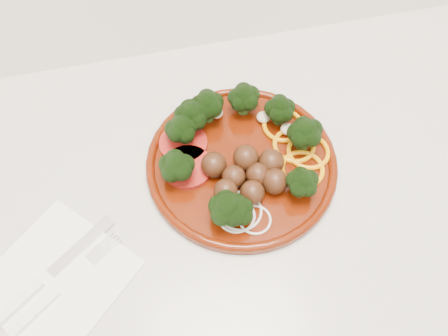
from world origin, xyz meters
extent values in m
cube|color=silver|center=(0.00, 1.70, 0.43)|extent=(2.40, 0.60, 0.87)
cube|color=#BAB7B1|center=(0.00, 1.70, 0.89)|extent=(2.40, 0.60, 0.03)
cylinder|color=#471203|center=(-0.08, 1.73, 0.91)|extent=(0.29, 0.29, 0.01)
torus|color=#471203|center=(-0.08, 1.73, 0.91)|extent=(0.29, 0.29, 0.01)
sphere|color=#432010|center=(-0.08, 1.66, 0.93)|extent=(0.04, 0.04, 0.04)
sphere|color=#432010|center=(-0.10, 1.69, 0.93)|extent=(0.04, 0.04, 0.04)
sphere|color=#432010|center=(-0.13, 1.72, 0.93)|extent=(0.04, 0.04, 0.04)
sphere|color=#432010|center=(-0.12, 1.67, 0.93)|extent=(0.04, 0.04, 0.04)
sphere|color=#432010|center=(-0.08, 1.72, 0.93)|extent=(0.04, 0.04, 0.04)
sphere|color=#432010|center=(-0.04, 1.70, 0.93)|extent=(0.04, 0.04, 0.04)
sphere|color=#432010|center=(-0.05, 1.67, 0.93)|extent=(0.04, 0.04, 0.04)
sphere|color=#432010|center=(-0.07, 1.69, 0.93)|extent=(0.04, 0.04, 0.04)
torus|color=orange|center=(0.01, 1.73, 0.92)|extent=(0.07, 0.07, 0.01)
torus|color=orange|center=(0.01, 1.69, 0.92)|extent=(0.07, 0.07, 0.01)
torus|color=orange|center=(0.00, 1.78, 0.92)|extent=(0.07, 0.07, 0.01)
torus|color=orange|center=(0.02, 1.72, 0.92)|extent=(0.07, 0.07, 0.01)
cylinder|color=#720A07|center=(-0.16, 1.78, 0.92)|extent=(0.08, 0.08, 0.01)
cylinder|color=#720A07|center=(-0.16, 1.73, 0.92)|extent=(0.08, 0.08, 0.01)
torus|color=beige|center=(-0.11, 1.64, 0.91)|extent=(0.06, 0.06, 0.00)
torus|color=beige|center=(-0.09, 1.63, 0.91)|extent=(0.05, 0.05, 0.00)
torus|color=beige|center=(-0.10, 1.64, 0.91)|extent=(0.06, 0.06, 0.00)
ellipsoid|color=#C6B793|center=(-0.03, 1.79, 0.92)|extent=(0.02, 0.02, 0.02)
ellipsoid|color=#C6B793|center=(-0.10, 1.82, 0.92)|extent=(0.02, 0.02, 0.02)
ellipsoid|color=#C6B793|center=(0.00, 1.76, 0.92)|extent=(0.02, 0.02, 0.02)
cube|color=white|center=(-0.37, 1.61, 0.90)|extent=(0.24, 0.24, 0.00)
cube|color=silver|center=(-0.33, 1.65, 0.91)|extent=(0.10, 0.08, 0.00)
cube|color=white|center=(-0.42, 1.58, 0.91)|extent=(0.07, 0.06, 0.01)
cube|color=white|center=(-0.39, 1.57, 0.91)|extent=(0.07, 0.05, 0.01)
cube|color=silver|center=(-0.31, 1.63, 0.91)|extent=(0.03, 0.03, 0.00)
cube|color=silver|center=(-0.29, 1.63, 0.91)|extent=(0.02, 0.02, 0.00)
cube|color=silver|center=(-0.29, 1.64, 0.91)|extent=(0.02, 0.02, 0.00)
cube|color=silver|center=(-0.29, 1.64, 0.91)|extent=(0.02, 0.02, 0.00)
cube|color=silver|center=(-0.30, 1.65, 0.91)|extent=(0.02, 0.02, 0.00)
camera|label=1|loc=(-0.19, 1.38, 1.48)|focal=35.00mm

